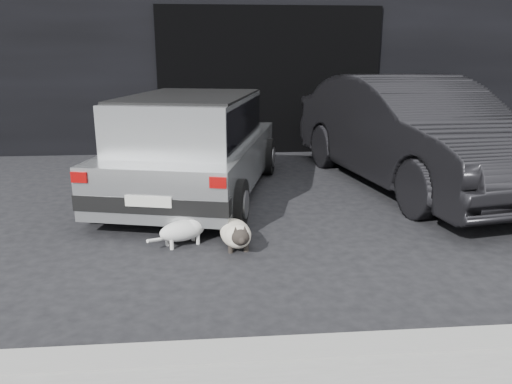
{
  "coord_description": "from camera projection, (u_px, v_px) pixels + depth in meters",
  "views": [
    {
      "loc": [
        -0.06,
        -5.18,
        1.81
      ],
      "look_at": [
        0.36,
        -0.52,
        0.5
      ],
      "focal_mm": 35.0,
      "sensor_mm": 36.0,
      "label": 1
    }
  ],
  "objects": [
    {
      "name": "ground",
      "position": [
        219.0,
        224.0,
        5.46
      ],
      "size": [
        80.0,
        80.0,
        0.0
      ],
      "primitive_type": "plane",
      "color": "black",
      "rests_on": "ground"
    },
    {
      "name": "building_facade",
      "position": [
        259.0,
        19.0,
        10.62
      ],
      "size": [
        34.0,
        4.0,
        5.0
      ],
      "primitive_type": "cube",
      "color": "black",
      "rests_on": "ground"
    },
    {
      "name": "garage_opening",
      "position": [
        269.0,
        81.0,
        9.02
      ],
      "size": [
        4.0,
        0.1,
        2.6
      ],
      "primitive_type": "cube",
      "color": "black",
      "rests_on": "ground"
    },
    {
      "name": "curb",
      "position": [
        391.0,
        350.0,
        3.04
      ],
      "size": [
        18.0,
        0.25,
        0.12
      ],
      "primitive_type": "cube",
      "color": "gray",
      "rests_on": "ground"
    },
    {
      "name": "silver_hatchback",
      "position": [
        194.0,
        141.0,
        6.35
      ],
      "size": [
        2.4,
        3.82,
        1.31
      ],
      "rotation": [
        0.0,
        0.0,
        -0.24
      ],
      "color": "#AEB1B3",
      "rests_on": "ground"
    },
    {
      "name": "second_car",
      "position": [
        412.0,
        132.0,
        6.82
      ],
      "size": [
        2.37,
        4.79,
        1.51
      ],
      "primitive_type": "imported",
      "rotation": [
        0.0,
        0.0,
        0.18
      ],
      "color": "black",
      "rests_on": "ground"
    },
    {
      "name": "cat_siamese",
      "position": [
        236.0,
        234.0,
        4.76
      ],
      "size": [
        0.35,
        0.87,
        0.3
      ],
      "rotation": [
        0.0,
        0.0,
        3.25
      ],
      "color": "beige",
      "rests_on": "ground"
    },
    {
      "name": "cat_white",
      "position": [
        185.0,
        229.0,
        4.83
      ],
      "size": [
        0.62,
        0.41,
        0.32
      ],
      "rotation": [
        0.0,
        0.0,
        -1.12
      ],
      "color": "silver",
      "rests_on": "ground"
    }
  ]
}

